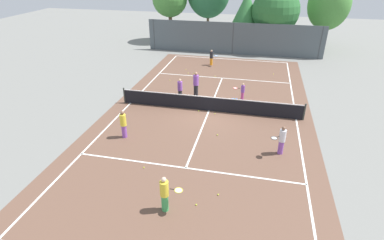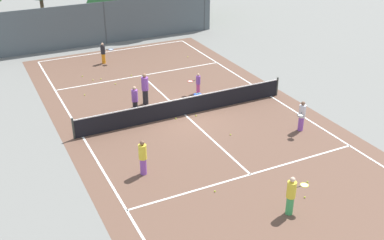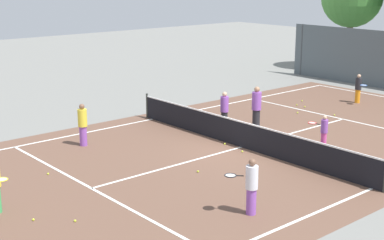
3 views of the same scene
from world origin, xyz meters
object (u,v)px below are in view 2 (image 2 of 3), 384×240
at_px(tennis_ball_5, 308,182).
at_px(tennis_ball_11, 176,119).
at_px(player_1, 302,116).
at_px(tennis_ball_1, 85,95).
at_px(tennis_ball_7, 305,197).
at_px(tennis_ball_0, 188,57).
at_px(player_2, 135,100).
at_px(tennis_ball_3, 115,84).
at_px(tennis_ball_6, 215,191).
at_px(player_0, 145,89).
at_px(player_5, 143,157).
at_px(tennis_ball_4, 196,116).
at_px(tennis_ball_9, 93,80).
at_px(tennis_ball_2, 230,135).
at_px(tennis_ball_8, 82,76).
at_px(ball_crate, 198,97).
at_px(player_4, 103,53).
at_px(player_3, 291,195).
at_px(tennis_ball_12, 101,79).
at_px(player_6, 198,83).
at_px(tennis_ball_10, 131,75).

height_order(tennis_ball_5, tennis_ball_11, same).
relative_size(player_1, tennis_ball_11, 23.67).
bearing_deg(tennis_ball_11, tennis_ball_1, 123.99).
bearing_deg(tennis_ball_5, tennis_ball_7, -134.32).
xyz_separation_m(tennis_ball_0, tennis_ball_1, (-8.32, -3.41, 0.00)).
relative_size(player_2, tennis_ball_5, 23.77).
height_order(tennis_ball_3, tennis_ball_6, same).
relative_size(player_0, player_5, 1.13).
bearing_deg(tennis_ball_7, tennis_ball_4, 93.79).
xyz_separation_m(player_5, tennis_ball_11, (3.37, 4.10, -0.79)).
bearing_deg(tennis_ball_0, tennis_ball_4, -113.27).
bearing_deg(tennis_ball_9, tennis_ball_2, -67.85).
bearing_deg(tennis_ball_8, ball_crate, -52.52).
bearing_deg(player_1, tennis_ball_6, -156.82).
bearing_deg(tennis_ball_1, player_4, 61.38).
distance_m(player_3, tennis_ball_8, 17.48).
xyz_separation_m(tennis_ball_4, tennis_ball_12, (-3.00, 7.34, 0.00)).
height_order(tennis_ball_6, tennis_ball_8, same).
distance_m(player_6, tennis_ball_0, 6.44).
height_order(tennis_ball_8, tennis_ball_11, same).
xyz_separation_m(tennis_ball_3, tennis_ball_5, (3.78, -13.67, 0.00)).
height_order(player_5, tennis_ball_11, player_5).
distance_m(player_6, tennis_ball_8, 7.79).
relative_size(player_5, tennis_ball_0, 24.30).
distance_m(tennis_ball_5, tennis_ball_11, 8.08).
bearing_deg(player_2, tennis_ball_7, -71.85).
bearing_deg(player_3, ball_crate, 81.34).
bearing_deg(player_6, tennis_ball_10, 120.73).
xyz_separation_m(tennis_ball_3, tennis_ball_4, (2.45, -6.13, 0.00)).
relative_size(player_0, tennis_ball_1, 27.38).
bearing_deg(tennis_ball_6, player_6, 66.95).
xyz_separation_m(tennis_ball_8, tennis_ball_10, (2.85, -1.24, 0.00)).
height_order(player_1, tennis_ball_3, player_1).
bearing_deg(tennis_ball_10, player_3, -88.20).
relative_size(player_6, tennis_ball_9, 18.33).
height_order(player_1, tennis_ball_1, player_1).
height_order(player_5, tennis_ball_0, player_5).
height_order(player_1, player_3, player_3).
bearing_deg(tennis_ball_0, player_5, -123.00).
height_order(tennis_ball_1, tennis_ball_4, same).
relative_size(tennis_ball_7, tennis_ball_8, 1.00).
height_order(tennis_ball_6, tennis_ball_10, same).
distance_m(player_1, player_6, 6.89).
bearing_deg(player_4, tennis_ball_10, -74.58).
height_order(player_2, ball_crate, player_2).
height_order(player_5, player_6, player_5).
height_order(player_4, ball_crate, player_4).
relative_size(player_2, tennis_ball_4, 23.77).
xyz_separation_m(player_3, tennis_ball_4, (0.58, 8.84, -0.80)).
bearing_deg(player_3, tennis_ball_11, 93.26).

